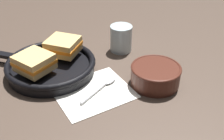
{
  "coord_description": "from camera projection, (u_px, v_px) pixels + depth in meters",
  "views": [
    {
      "loc": [
        -0.34,
        -0.57,
        0.48
      ],
      "look_at": [
        0.02,
        0.02,
        0.03
      ],
      "focal_mm": 45.0,
      "sensor_mm": 36.0,
      "label": 1
    }
  ],
  "objects": [
    {
      "name": "spoon",
      "position": [
        105.0,
        83.0,
        0.81
      ],
      "size": [
        0.15,
        0.08,
        0.01
      ],
      "rotation": [
        0.0,
        0.0,
        0.41
      ],
      "color": "#B7B7BC",
      "rests_on": "napkin"
    },
    {
      "name": "drinking_glass",
      "position": [
        121.0,
        38.0,
        0.97
      ],
      "size": [
        0.08,
        0.08,
        0.09
      ],
      "color": "silver",
      "rests_on": "ground_plane"
    },
    {
      "name": "soup_bowl",
      "position": [
        156.0,
        74.0,
        0.8
      ],
      "size": [
        0.14,
        0.14,
        0.06
      ],
      "color": "#4C2319",
      "rests_on": "ground_plane"
    },
    {
      "name": "sandwich_near_right",
      "position": [
        63.0,
        46.0,
        0.88
      ],
      "size": [
        0.13,
        0.13,
        0.05
      ],
      "rotation": [
        0.0,
        0.0,
        8.55
      ],
      "color": "#DBB26B",
      "rests_on": "skillet"
    },
    {
      "name": "sandwich_near_left",
      "position": [
        34.0,
        62.0,
        0.8
      ],
      "size": [
        0.12,
        0.12,
        0.05
      ],
      "rotation": [
        0.0,
        0.0,
        5.11
      ],
      "color": "#DBB26B",
      "rests_on": "skillet"
    },
    {
      "name": "skillet",
      "position": [
        50.0,
        66.0,
        0.86
      ],
      "size": [
        0.31,
        0.34,
        0.04
      ],
      "color": "black",
      "rests_on": "ground_plane"
    },
    {
      "name": "napkin",
      "position": [
        93.0,
        92.0,
        0.79
      ],
      "size": [
        0.21,
        0.18,
        0.0
      ],
      "color": "white",
      "rests_on": "ground_plane"
    },
    {
      "name": "ground_plane",
      "position": [
        109.0,
        85.0,
        0.82
      ],
      "size": [
        4.0,
        4.0,
        0.0
      ],
      "primitive_type": "plane",
      "color": "#47382D"
    }
  ]
}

